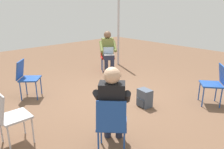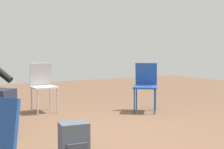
# 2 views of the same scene
# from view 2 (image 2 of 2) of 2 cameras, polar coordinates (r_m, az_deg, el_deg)

# --- Properties ---
(ground_plane) EXTENTS (14.00, 14.00, 0.00)m
(ground_plane) POSITION_cam_2_polar(r_m,az_deg,el_deg) (3.78, 2.59, -12.04)
(ground_plane) COLOR brown
(chair_northwest) EXTENTS (0.59, 0.58, 0.85)m
(chair_northwest) POSITION_cam_2_polar(r_m,az_deg,el_deg) (5.48, 6.17, -1.60)
(chair_northwest) COLOR #1E4799
(chair_northwest) RESTS_ON ground
(chair_west) EXTENTS (0.44, 0.40, 0.85)m
(chair_west) POSITION_cam_2_polar(r_m,az_deg,el_deg) (5.55, -12.59, -1.61)
(chair_west) COLOR #B7B7BC
(chair_west) RESTS_ON ground
(backpack_near_laptop_user) EXTENTS (0.28, 0.31, 0.36)m
(backpack_near_laptop_user) POSITION_cam_2_polar(r_m,az_deg,el_deg) (3.19, -6.97, -12.28)
(backpack_near_laptop_user) COLOR #475160
(backpack_near_laptop_user) RESTS_ON ground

